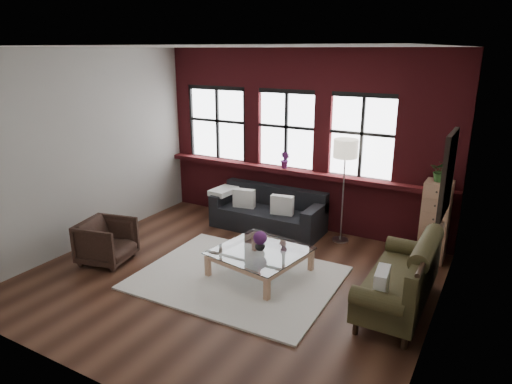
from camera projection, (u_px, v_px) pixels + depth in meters
The scene contains 26 objects.
floor at pixel (230, 277), 6.64m from camera, with size 5.50×5.50×0.00m, color #391F15.
ceiling at pixel (225, 47), 5.68m from camera, with size 5.50×5.50×0.00m, color white.
wall_back at pixel (303, 140), 8.23m from camera, with size 5.50×5.50×0.00m, color #ACA9A0.
wall_front at pixel (76, 233), 4.08m from camera, with size 5.50×5.50×0.00m, color #ACA9A0.
wall_left at pixel (86, 150), 7.45m from camera, with size 5.00×5.00×0.00m, color #ACA9A0.
wall_right at pixel (444, 203), 4.87m from camera, with size 5.00×5.00×0.00m, color #ACA9A0.
brick_backwall at pixel (301, 141), 8.18m from camera, with size 5.50×0.12×3.20m, color maroon, non-canonical shape.
sill_ledge at pixel (299, 172), 8.28m from camera, with size 5.50×0.30×0.08m, color maroon.
window_left at pixel (218, 124), 8.99m from camera, with size 1.38×0.10×1.50m, color black, non-canonical shape.
window_mid at pixel (287, 131), 8.29m from camera, with size 1.38×0.10×1.50m, color black, non-canonical shape.
window_right at pixel (362, 138), 7.63m from camera, with size 1.38×0.10×1.50m, color black, non-canonical shape.
wall_poster at pixel (448, 174), 5.06m from camera, with size 0.05×0.74×0.94m, color black, non-canonical shape.
shag_rug at pixel (238, 278), 6.59m from camera, with size 2.77×2.17×0.03m, color silver.
dark_sofa at pixel (268, 210), 8.29m from camera, with size 2.04×0.83×0.74m, color black, non-canonical shape.
pillow_a at pixel (244, 198), 8.35m from camera, with size 0.40×0.14×0.34m, color white.
pillow_b at pixel (282, 205), 7.99m from camera, with size 0.40×0.14×0.34m, color white.
vintage_settee at pixel (399, 273), 5.70m from camera, with size 0.82×1.84×0.98m, color #3C351B, non-canonical shape.
pillow_settee at pixel (382, 283), 5.24m from camera, with size 0.14×0.38×0.34m, color white.
armchair at pixel (107, 241), 7.03m from camera, with size 0.72×0.74×0.68m, color black.
coffee_table at pixel (260, 263), 6.66m from camera, with size 1.19×1.19×0.40m, color tan, non-canonical shape.
vase at pixel (260, 245), 6.58m from camera, with size 0.15×0.15×0.15m, color #B2B2B2.
flowers at pixel (260, 238), 6.54m from camera, with size 0.20×0.20×0.20m, color #61246A.
drawer_chest at pixel (435, 222), 7.00m from camera, with size 0.39×0.39×1.28m, color tan.
potted_plant_top at pixel (441, 171), 6.76m from camera, with size 0.29×0.25×0.33m, color #2D5923.
floor_lamp at pixel (343, 187), 7.61m from camera, with size 0.40×0.40×1.93m, color #A5A5A8, non-canonical shape.
sill_plant at pixel (285, 160), 8.32m from camera, with size 0.18×0.14×0.32m, color #61246A.
Camera 1 is at (3.26, -5.00, 3.17)m, focal length 32.00 mm.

